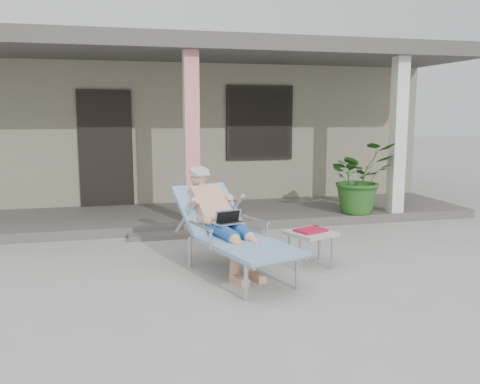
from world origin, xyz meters
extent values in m
plane|color=#9E9E99|center=(0.00, 0.00, 0.00)|extent=(60.00, 60.00, 0.00)
cube|color=gray|center=(0.00, 6.50, 1.50)|extent=(10.00, 5.00, 3.00)
cube|color=#474442|center=(0.00, 6.50, 3.15)|extent=(10.40, 5.40, 0.30)
cube|color=black|center=(-1.30, 3.97, 1.20)|extent=(0.95, 0.06, 2.10)
cube|color=black|center=(1.60, 3.97, 1.65)|extent=(1.20, 0.06, 1.30)
cube|color=black|center=(1.60, 3.96, 1.65)|extent=(1.32, 0.05, 1.42)
cube|color=#605B56|center=(0.00, 3.00, 0.07)|extent=(10.00, 2.00, 0.15)
cube|color=red|center=(0.00, 2.15, 1.45)|extent=(0.22, 0.22, 2.61)
cube|color=silver|center=(3.50, 2.15, 1.45)|extent=(0.22, 0.22, 2.61)
cube|color=#474442|center=(0.00, 3.00, 2.88)|extent=(10.00, 2.30, 0.24)
cube|color=#605B56|center=(0.00, 1.85, 0.04)|extent=(2.00, 0.30, 0.07)
cylinder|color=#B7B7BC|center=(0.06, -0.91, 0.19)|extent=(0.04, 0.04, 0.37)
cylinder|color=#B7B7BC|center=(0.67, -0.72, 0.19)|extent=(0.04, 0.04, 0.37)
cylinder|color=#B7B7BC|center=(-0.31, 0.30, 0.19)|extent=(0.04, 0.04, 0.37)
cylinder|color=#B7B7BC|center=(0.29, 0.49, 0.19)|extent=(0.04, 0.04, 0.37)
cube|color=#B7B7BC|center=(0.23, -0.37, 0.39)|extent=(0.97, 1.36, 0.03)
cube|color=#80A1C7|center=(0.23, -0.37, 0.41)|extent=(1.07, 1.43, 0.04)
cube|color=#B7B7BC|center=(-0.04, 0.49, 0.63)|extent=(0.78, 0.75, 0.50)
cube|color=#80A1C7|center=(-0.04, 0.49, 0.66)|extent=(0.89, 0.85, 0.56)
cylinder|color=#ACACAE|center=(-0.13, 0.76, 1.11)|extent=(0.31, 0.31, 0.13)
cube|color=silver|center=(0.10, 0.05, 0.59)|extent=(0.39, 0.33, 0.24)
cube|color=#ACACA7|center=(1.12, 0.05, 0.40)|extent=(0.65, 0.65, 0.04)
cylinder|color=#B7B7BC|center=(0.92, -0.15, 0.19)|extent=(0.04, 0.04, 0.38)
cylinder|color=#B7B7BC|center=(1.32, -0.15, 0.19)|extent=(0.04, 0.04, 0.38)
cylinder|color=#B7B7BC|center=(0.92, 0.25, 0.19)|extent=(0.04, 0.04, 0.38)
cylinder|color=#B7B7BC|center=(1.32, 0.25, 0.19)|extent=(0.04, 0.04, 0.38)
cube|color=#B51331|center=(1.12, 0.05, 0.44)|extent=(0.42, 0.37, 0.03)
cube|color=black|center=(1.12, 0.18, 0.43)|extent=(0.33, 0.15, 0.04)
imported|color=#26591E|center=(2.87, 2.25, 0.76)|extent=(1.16, 1.03, 1.22)
camera|label=1|loc=(-1.14, -5.55, 1.84)|focal=38.00mm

